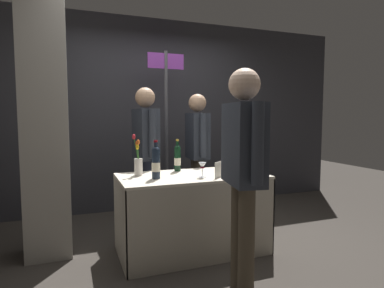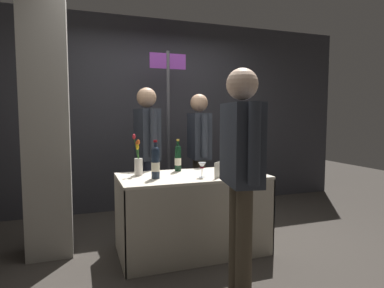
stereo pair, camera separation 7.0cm
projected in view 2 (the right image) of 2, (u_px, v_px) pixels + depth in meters
The scene contains 16 objects.
ground_plane at pixel (192, 251), 3.22m from camera, with size 12.00×12.00×0.00m, color #38332D.
back_partition at pixel (153, 115), 4.70m from camera, with size 6.14×0.12×2.70m, color #2D2D33.
concrete_pillar at pixel (45, 88), 3.04m from camera, with size 0.41×0.41×3.17m, color gray.
tasting_table at pixel (192, 199), 3.18m from camera, with size 1.41×0.72×0.76m.
featured_wine_bottle at pixel (156, 162), 2.95m from camera, with size 0.08×0.08×0.35m.
display_bottle_0 at pixel (245, 160), 3.17m from camera, with size 0.08×0.08×0.34m.
display_bottle_1 at pixel (178, 158), 3.36m from camera, with size 0.07×0.07×0.33m.
display_bottle_2 at pixel (227, 158), 3.41m from camera, with size 0.07×0.07×0.31m.
display_bottle_3 at pixel (235, 156), 3.45m from camera, with size 0.07×0.07×0.35m.
wine_glass_near_vendor at pixel (202, 166), 3.02m from camera, with size 0.07×0.07×0.14m.
flower_vase at pixel (138, 162), 3.13m from camera, with size 0.09×0.08×0.40m.
brochure_stand at pixel (218, 170), 3.01m from camera, with size 0.17×0.01×0.15m, color silver.
vendor_presenter at pixel (147, 145), 3.79m from camera, with size 0.25×0.57×1.66m.
vendor_assistant at pixel (199, 146), 4.06m from camera, with size 0.24×0.57×1.60m.
taster_foreground_right at pixel (241, 160), 2.36m from camera, with size 0.28×0.60×1.67m.
booth_signpost at pixel (168, 116), 4.23m from camera, with size 0.48×0.04×2.16m.
Camera 2 is at (-1.03, -2.94, 1.33)m, focal length 30.43 mm.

